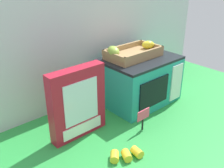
# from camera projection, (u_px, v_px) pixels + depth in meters

# --- Properties ---
(ground_plane) EXTENTS (1.70, 1.70, 0.00)m
(ground_plane) POSITION_uv_depth(u_px,v_px,m) (121.00, 112.00, 1.27)
(ground_plane) COLOR green
(ground_plane) RESTS_ON ground
(display_back_panel) EXTENTS (1.61, 0.03, 0.59)m
(display_back_panel) POSITION_uv_depth(u_px,v_px,m) (90.00, 43.00, 1.30)
(display_back_panel) COLOR silver
(display_back_panel) RESTS_ON ground
(toy_microwave) EXTENTS (0.37, 0.27, 0.24)m
(toy_microwave) POSITION_uv_depth(u_px,v_px,m) (140.00, 80.00, 1.33)
(toy_microwave) COLOR teal
(toy_microwave) RESTS_ON ground
(food_groups_crate) EXTENTS (0.29, 0.16, 0.07)m
(food_groups_crate) POSITION_uv_depth(u_px,v_px,m) (132.00, 53.00, 1.27)
(food_groups_crate) COLOR #A37F51
(food_groups_crate) RESTS_ON toy_microwave
(cookie_set_box) EXTENTS (0.24, 0.06, 0.30)m
(cookie_set_box) POSITION_uv_depth(u_px,v_px,m) (78.00, 103.00, 1.05)
(cookie_set_box) COLOR #B2192D
(cookie_set_box) RESTS_ON ground
(price_sign) EXTENTS (0.07, 0.01, 0.10)m
(price_sign) POSITION_uv_depth(u_px,v_px,m) (143.00, 117.00, 1.10)
(price_sign) COLOR black
(price_sign) RESTS_ON ground
(loose_toy_banana) EXTENTS (0.12, 0.09, 0.03)m
(loose_toy_banana) POSITION_uv_depth(u_px,v_px,m) (126.00, 155.00, 0.96)
(loose_toy_banana) COLOR yellow
(loose_toy_banana) RESTS_ON ground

